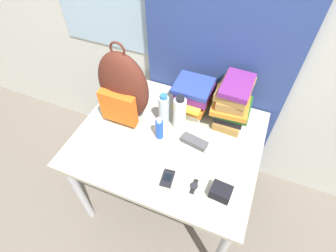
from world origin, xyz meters
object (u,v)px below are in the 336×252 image
(book_stack_left, at_px, (193,96))
(wristwatch, at_px, (194,186))
(backpack, at_px, (123,89))
(sunscreen_bottle, at_px, (159,129))
(book_stack_center, at_px, (233,102))
(camera_pouch, at_px, (221,192))
(cell_phone, at_px, (168,178))
(sunglasses_case, at_px, (194,142))
(water_bottle, at_px, (164,110))
(sports_bottle, at_px, (180,113))

(book_stack_left, bearing_deg, wristwatch, -70.29)
(backpack, height_order, book_stack_left, backpack)
(book_stack_left, distance_m, sunscreen_bottle, 0.31)
(book_stack_center, bearing_deg, sunscreen_bottle, -139.54)
(book_stack_left, xyz_separation_m, camera_pouch, (0.32, -0.51, -0.08))
(cell_phone, height_order, wristwatch, cell_phone)
(sunglasses_case, relative_size, wristwatch, 1.85)
(water_bottle, bearing_deg, book_stack_left, 53.64)
(backpack, xyz_separation_m, wristwatch, (0.54, -0.31, -0.21))
(book_stack_left, xyz_separation_m, sunglasses_case, (0.10, -0.26, -0.09))
(sunscreen_bottle, relative_size, camera_pouch, 1.45)
(book_stack_left, distance_m, sunglasses_case, 0.29)
(backpack, relative_size, sunscreen_bottle, 3.34)
(backpack, bearing_deg, book_stack_center, 19.18)
(book_stack_left, xyz_separation_m, book_stack_center, (0.23, 0.00, 0.04))
(camera_pouch, xyz_separation_m, wristwatch, (-0.13, -0.01, -0.03))
(book_stack_center, height_order, water_bottle, book_stack_center)
(wristwatch, bearing_deg, sports_bottle, 121.22)
(sunscreen_bottle, bearing_deg, water_bottle, 100.47)
(backpack, distance_m, camera_pouch, 0.76)
(water_bottle, bearing_deg, wristwatch, -48.30)
(sports_bottle, bearing_deg, water_bottle, -177.93)
(backpack, distance_m, book_stack_center, 0.63)
(sports_bottle, relative_size, sunscreen_bottle, 1.53)
(sunscreen_bottle, bearing_deg, cell_phone, -58.29)
(backpack, distance_m, sunscreen_bottle, 0.30)
(camera_pouch, bearing_deg, backpack, 155.71)
(water_bottle, distance_m, sports_bottle, 0.10)
(wristwatch, bearing_deg, book_stack_center, 84.47)
(sunscreen_bottle, height_order, cell_phone, sunscreen_bottle)
(camera_pouch, bearing_deg, sunscreen_bottle, 152.06)
(sports_bottle, relative_size, wristwatch, 2.73)
(wristwatch, bearing_deg, water_bottle, 131.70)
(book_stack_center, relative_size, sunscreen_bottle, 1.91)
(sunglasses_case, bearing_deg, sports_bottle, 143.39)
(book_stack_center, height_order, camera_pouch, book_stack_center)
(sunscreen_bottle, bearing_deg, book_stack_center, 40.46)
(camera_pouch, bearing_deg, book_stack_center, 99.20)
(sunscreen_bottle, distance_m, sunglasses_case, 0.21)
(cell_phone, bearing_deg, water_bottle, 115.46)
(sports_bottle, distance_m, sunscreen_bottle, 0.15)
(wristwatch, bearing_deg, sunglasses_case, 108.44)
(sunglasses_case, relative_size, camera_pouch, 1.50)
(backpack, relative_size, water_bottle, 2.34)
(camera_pouch, bearing_deg, book_stack_left, 121.97)
(book_stack_left, height_order, sunglasses_case, book_stack_left)
(cell_phone, relative_size, camera_pouch, 0.98)
(book_stack_left, bearing_deg, sunscreen_bottle, -109.74)
(cell_phone, xyz_separation_m, wristwatch, (0.14, 0.01, -0.00))
(water_bottle, xyz_separation_m, sunscreen_bottle, (0.02, -0.12, -0.03))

